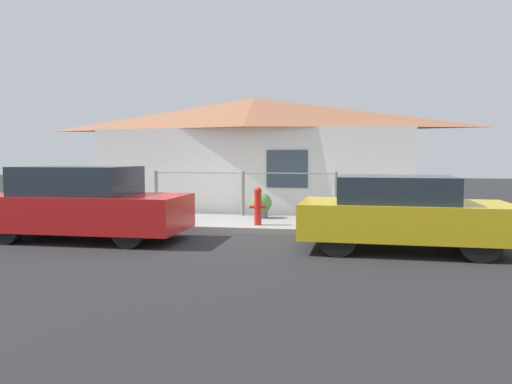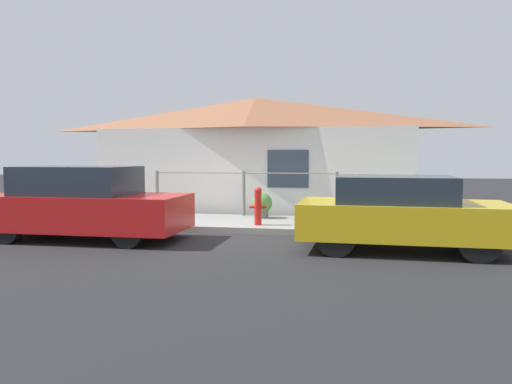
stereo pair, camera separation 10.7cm
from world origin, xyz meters
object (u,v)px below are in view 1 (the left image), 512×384
car_left (84,204)px  car_right (401,213)px  fire_hydrant (258,205)px  potted_plant_near_hydrant (262,204)px

car_left → car_right: (6.17, 0.00, -0.05)m
car_right → fire_hydrant: 3.45m
fire_hydrant → potted_plant_near_hydrant: fire_hydrant is taller
car_left → fire_hydrant: (3.23, 1.81, -0.14)m
car_left → potted_plant_near_hydrant: 4.37m
car_left → potted_plant_near_hydrant: car_left is taller
fire_hydrant → potted_plant_near_hydrant: size_ratio=1.36×
car_left → potted_plant_near_hydrant: (3.09, 3.08, -0.25)m
car_left → potted_plant_near_hydrant: size_ratio=6.39×
potted_plant_near_hydrant → car_right: bearing=-45.0°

